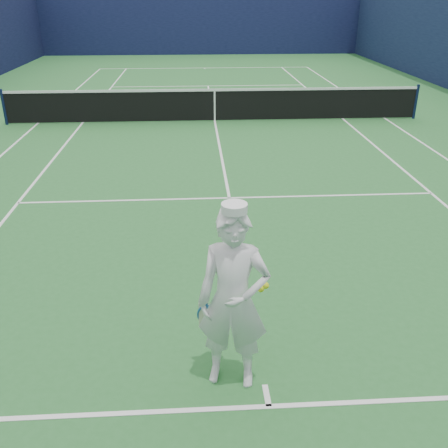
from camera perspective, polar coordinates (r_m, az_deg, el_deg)
The scene contains 5 objects.
ground at distance 16.01m, azimuth -1.06°, elevation 11.64°, with size 80.00×80.00×0.00m, color #27682E.
court_markings at distance 16.01m, azimuth -1.06°, elevation 11.66°, with size 11.03×23.83×0.01m.
windscreen_fence at distance 15.66m, azimuth -1.12°, elevation 18.78°, with size 20.12×36.12×4.00m.
tennis_net at distance 15.89m, azimuth -1.08°, elevation 13.59°, with size 12.88×0.09×1.07m.
tennis_player at distance 4.95m, azimuth 1.08°, elevation -8.71°, with size 0.79×0.62×2.01m.
Camera 1 is at (-0.67, -15.55, 3.74)m, focal length 40.00 mm.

